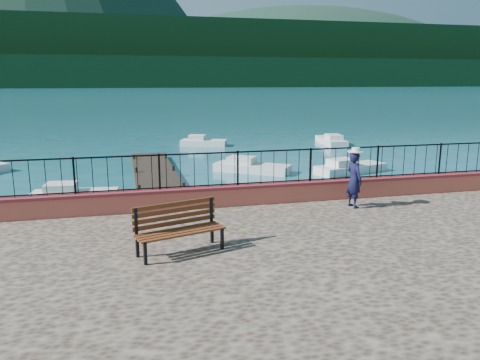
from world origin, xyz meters
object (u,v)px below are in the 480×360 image
boat_4 (204,140)px  boat_5 (331,139)px  person (354,180)px  boat_1 (252,164)px  boat_2 (351,165)px  park_bench (180,238)px  boat_0 (74,192)px

boat_4 → boat_5: same height
person → boat_1: bearing=-10.4°
person → boat_1: person is taller
boat_2 → boat_4: bearing=100.2°
park_bench → boat_2: size_ratio=0.50×
park_bench → person: bearing=7.9°
boat_1 → boat_5: (8.66, 9.06, 0.00)m
park_bench → boat_4: park_bench is taller
boat_0 → boat_1: (8.43, 4.22, 0.00)m
person → boat_2: bearing=-36.2°
boat_4 → boat_5: bearing=12.8°
boat_1 → boat_4: bearing=130.4°
boat_2 → person: bearing=-132.3°
person → boat_2: (5.13, 10.05, -1.59)m
person → boat_4: (-0.53, 21.91, -1.59)m
boat_0 → boat_4: bearing=68.1°
boat_2 → boat_5: size_ratio=0.94×
person → boat_0: size_ratio=0.48×
boat_0 → boat_2: 13.60m
park_bench → boat_0: park_bench is taller
park_bench → boat_1: 14.92m
person → boat_1: size_ratio=0.40×
person → boat_4: bearing=-7.8°
boat_4 → boat_5: 9.53m
person → boat_4: 21.98m
boat_2 → boat_5: (3.77, 10.51, 0.00)m
park_bench → boat_0: (-3.01, 9.64, -1.11)m
boat_1 → park_bench: bearing=-75.2°
boat_1 → boat_5: same height
boat_1 → boat_4: size_ratio=1.20×
boat_2 → boat_5: 11.16m
person → park_bench: bearing=105.4°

